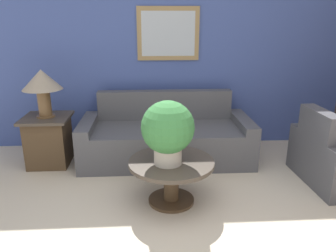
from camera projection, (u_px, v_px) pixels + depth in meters
wall_back at (175, 55)px, 4.58m from camera, size 6.86×0.09×2.60m
couch_main at (166, 138)px, 4.32m from camera, size 2.19×0.92×0.85m
coffee_table at (171, 172)px, 3.26m from camera, size 0.85×0.85×0.45m
side_table at (49, 140)px, 4.15m from camera, size 0.57×0.57×0.63m
table_lamp at (42, 83)px, 3.92m from camera, size 0.48×0.48×0.58m
potted_plant_on_table at (168, 130)px, 3.06m from camera, size 0.51×0.51×0.62m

